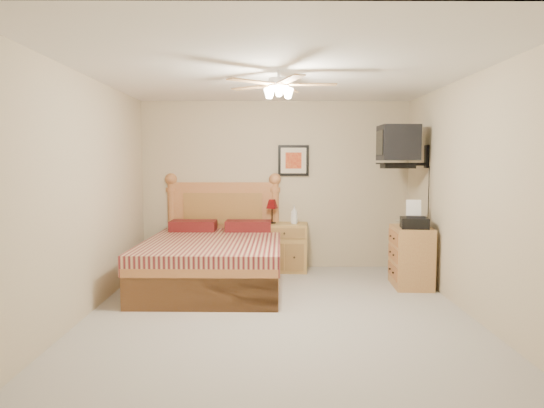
{
  "coord_description": "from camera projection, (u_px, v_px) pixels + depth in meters",
  "views": [
    {
      "loc": [
        -0.1,
        -5.05,
        1.6
      ],
      "look_at": [
        -0.06,
        0.9,
        1.08
      ],
      "focal_mm": 32.0,
      "sensor_mm": 36.0,
      "label": 1
    }
  ],
  "objects": [
    {
      "name": "bed",
      "position": [
        213.0,
        231.0,
        6.21
      ],
      "size": [
        1.74,
        2.26,
        1.44
      ],
      "primitive_type": null,
      "rotation": [
        0.0,
        0.0,
        -0.02
      ],
      "color": "#BD7139",
      "rests_on": "ground"
    },
    {
      "name": "magazine_upper",
      "position": [
        403.0,
        222.0,
        6.4
      ],
      "size": [
        0.32,
        0.35,
        0.02
      ],
      "primitive_type": "imported",
      "rotation": [
        0.0,
        0.0,
        0.54
      ],
      "color": "gray",
      "rests_on": "magazine_lower"
    },
    {
      "name": "ceiling",
      "position": [
        278.0,
        74.0,
        4.95
      ],
      "size": [
        4.0,
        4.5,
        0.04
      ],
      "primitive_type": "cube",
      "color": "white",
      "rests_on": "ground"
    },
    {
      "name": "wall_left",
      "position": [
        87.0,
        196.0,
        5.04
      ],
      "size": [
        0.04,
        4.5,
        2.5
      ],
      "primitive_type": "cube",
      "color": "#BCAD8B",
      "rests_on": "ground"
    },
    {
      "name": "fax_machine",
      "position": [
        415.0,
        214.0,
        6.05
      ],
      "size": [
        0.38,
        0.4,
        0.35
      ],
      "primitive_type": null,
      "rotation": [
        0.0,
        0.0,
        -0.16
      ],
      "color": "black",
      "rests_on": "dresser"
    },
    {
      "name": "wall_right",
      "position": [
        469.0,
        195.0,
        5.07
      ],
      "size": [
        0.04,
        4.5,
        2.5
      ],
      "primitive_type": "cube",
      "color": "#BCAD8B",
      "rests_on": "ground"
    },
    {
      "name": "dresser",
      "position": [
        411.0,
        257.0,
        6.22
      ],
      "size": [
        0.49,
        0.68,
        0.77
      ],
      "primitive_type": "cube",
      "rotation": [
        0.0,
        0.0,
        -0.06
      ],
      "color": "#A0633C",
      "rests_on": "ground"
    },
    {
      "name": "wall_tv",
      "position": [
        409.0,
        146.0,
        6.35
      ],
      "size": [
        0.56,
        0.46,
        0.58
      ],
      "primitive_type": null,
      "color": "black",
      "rests_on": "wall_right"
    },
    {
      "name": "wall_front",
      "position": [
        286.0,
        223.0,
        2.82
      ],
      "size": [
        4.0,
        0.04,
        2.5
      ],
      "primitive_type": "cube",
      "color": "#BCAD8B",
      "rests_on": "ground"
    },
    {
      "name": "ceiling_fan",
      "position": [
        279.0,
        85.0,
        4.76
      ],
      "size": [
        1.14,
        1.14,
        0.28
      ],
      "primitive_type": null,
      "color": "white",
      "rests_on": "ceiling"
    },
    {
      "name": "magazine_lower",
      "position": [
        403.0,
        224.0,
        6.42
      ],
      "size": [
        0.21,
        0.28,
        0.02
      ],
      "primitive_type": "imported",
      "rotation": [
        0.0,
        0.0,
        -0.06
      ],
      "color": "#B0A28B",
      "rests_on": "dresser"
    },
    {
      "name": "table_lamp",
      "position": [
        272.0,
        211.0,
        7.13
      ],
      "size": [
        0.25,
        0.25,
        0.35
      ],
      "primitive_type": null,
      "rotation": [
        0.0,
        0.0,
        0.43
      ],
      "color": "#500506",
      "rests_on": "nightstand"
    },
    {
      "name": "floor",
      "position": [
        278.0,
        312.0,
        5.17
      ],
      "size": [
        4.5,
        4.5,
        0.0
      ],
      "primitive_type": "plane",
      "color": "#A09A90",
      "rests_on": "ground"
    },
    {
      "name": "framed_picture",
      "position": [
        293.0,
        161.0,
        7.25
      ],
      "size": [
        0.46,
        0.04,
        0.46
      ],
      "primitive_type": "cube",
      "color": "black",
      "rests_on": "wall_back"
    },
    {
      "name": "nightstand",
      "position": [
        285.0,
        247.0,
        7.13
      ],
      "size": [
        0.68,
        0.53,
        0.7
      ],
      "primitive_type": "cube",
      "rotation": [
        0.0,
        0.0,
        -0.08
      ],
      "color": "#A97D3D",
      "rests_on": "ground"
    },
    {
      "name": "lotion_bottle",
      "position": [
        294.0,
        215.0,
        7.05
      ],
      "size": [
        0.12,
        0.12,
        0.27
      ],
      "primitive_type": "imported",
      "rotation": [
        0.0,
        0.0,
        0.13
      ],
      "color": "white",
      "rests_on": "nightstand"
    },
    {
      "name": "wall_back",
      "position": [
        275.0,
        185.0,
        7.3
      ],
      "size": [
        4.0,
        0.04,
        2.5
      ],
      "primitive_type": "cube",
      "color": "#BCAD8B",
      "rests_on": "ground"
    }
  ]
}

